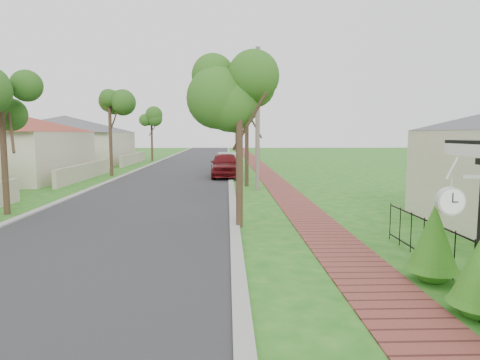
# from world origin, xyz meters

# --- Properties ---
(ground) EXTENTS (160.00, 160.00, 0.00)m
(ground) POSITION_xyz_m (0.00, 0.00, 0.00)
(ground) COLOR #1E6618
(ground) RESTS_ON ground
(road) EXTENTS (7.00, 120.00, 0.02)m
(road) POSITION_xyz_m (-3.00, 20.00, 0.00)
(road) COLOR #28282B
(road) RESTS_ON ground
(kerb_right) EXTENTS (0.30, 120.00, 0.10)m
(kerb_right) POSITION_xyz_m (0.65, 20.00, 0.00)
(kerb_right) COLOR #9E9E99
(kerb_right) RESTS_ON ground
(kerb_left) EXTENTS (0.30, 120.00, 0.10)m
(kerb_left) POSITION_xyz_m (-6.65, 20.00, 0.00)
(kerb_left) COLOR #9E9E99
(kerb_left) RESTS_ON ground
(sidewalk) EXTENTS (1.50, 120.00, 0.03)m
(sidewalk) POSITION_xyz_m (3.25, 20.00, 0.00)
(sidewalk) COLOR brown
(sidewalk) RESTS_ON ground
(picket_fence) EXTENTS (0.03, 8.02, 1.00)m
(picket_fence) POSITION_xyz_m (4.90, -0.00, 0.53)
(picket_fence) COLOR black
(picket_fence) RESTS_ON ground
(street_trees) EXTENTS (10.70, 37.65, 5.89)m
(street_trees) POSITION_xyz_m (-2.87, 26.84, 4.54)
(street_trees) COLOR #382619
(street_trees) RESTS_ON ground
(far_house_grey) EXTENTS (15.56, 15.56, 4.60)m
(far_house_grey) POSITION_xyz_m (-14.97, 34.00, 2.34)
(far_house_grey) COLOR beige
(far_house_grey) RESTS_ON ground
(parked_car_red) EXTENTS (2.11, 4.88, 1.64)m
(parked_car_red) POSITION_xyz_m (0.30, 20.80, 0.82)
(parked_car_red) COLOR #5F0E11
(parked_car_red) RESTS_ON ground
(parked_car_white) EXTENTS (2.05, 4.30, 1.36)m
(parked_car_white) POSITION_xyz_m (0.40, 26.96, 0.68)
(parked_car_white) COLOR #BDBDBF
(parked_car_white) RESTS_ON ground
(near_tree) EXTENTS (2.05, 2.05, 5.26)m
(near_tree) POSITION_xyz_m (0.80, 5.64, 4.19)
(near_tree) COLOR #382619
(near_tree) RESTS_ON ground
(utility_pole) EXTENTS (1.20, 0.24, 7.22)m
(utility_pole) POSITION_xyz_m (1.98, 14.53, 3.67)
(utility_pole) COLOR #74655A
(utility_pole) RESTS_ON ground
(station_clock) EXTENTS (1.06, 0.13, 0.59)m
(station_clock) POSITION_xyz_m (3.69, -1.40, 1.95)
(station_clock) COLOR silver
(station_clock) RESTS_ON ground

